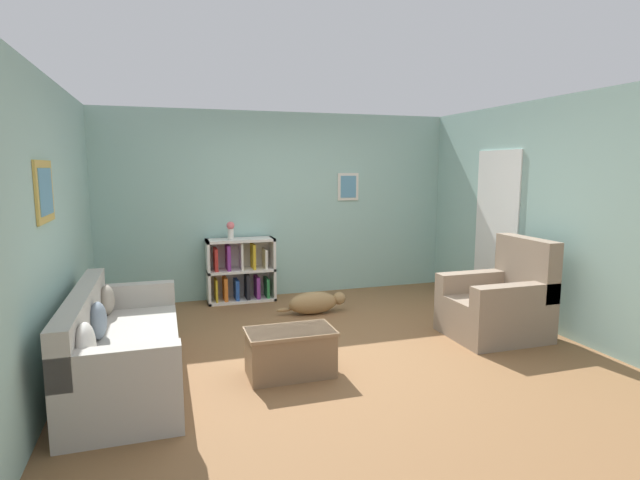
{
  "coord_description": "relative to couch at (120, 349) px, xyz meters",
  "views": [
    {
      "loc": [
        -1.62,
        -4.72,
        1.84
      ],
      "look_at": [
        0.0,
        0.4,
        1.05
      ],
      "focal_mm": 28.0,
      "sensor_mm": 36.0,
      "label": 1
    }
  ],
  "objects": [
    {
      "name": "ground_plane",
      "position": [
        2.02,
        0.34,
        -0.3
      ],
      "size": [
        14.0,
        14.0,
        0.0
      ],
      "primitive_type": "plane",
      "color": "brown"
    },
    {
      "name": "wall_back",
      "position": [
        2.02,
        2.59,
        1.0
      ],
      "size": [
        5.6,
        0.13,
        2.6
      ],
      "color": "#93BCB2",
      "rests_on": "ground_plane"
    },
    {
      "name": "wall_left",
      "position": [
        -0.53,
        0.34,
        1.0
      ],
      "size": [
        0.13,
        5.0,
        2.6
      ],
      "color": "#93BCB2",
      "rests_on": "ground_plane"
    },
    {
      "name": "wall_right",
      "position": [
        4.56,
        0.36,
        0.99
      ],
      "size": [
        0.16,
        5.0,
        2.6
      ],
      "color": "#93BCB2",
      "rests_on": "ground_plane"
    },
    {
      "name": "couch",
      "position": [
        0.0,
        0.0,
        0.0
      ],
      "size": [
        0.84,
        2.08,
        0.82
      ],
      "color": "#ADA89E",
      "rests_on": "ground_plane"
    },
    {
      "name": "bookshelf",
      "position": [
        1.38,
        2.37,
        0.11
      ],
      "size": [
        0.92,
        0.34,
        0.87
      ],
      "color": "silver",
      "rests_on": "ground_plane"
    },
    {
      "name": "recliner_chair",
      "position": [
        3.86,
        0.06,
        0.06
      ],
      "size": [
        0.97,
        0.85,
        1.07
      ],
      "color": "gray",
      "rests_on": "ground_plane"
    },
    {
      "name": "coffee_table",
      "position": [
        1.42,
        -0.26,
        -0.08
      ],
      "size": [
        0.78,
        0.44,
        0.42
      ],
      "color": "#846647",
      "rests_on": "ground_plane"
    },
    {
      "name": "dog",
      "position": [
        2.18,
        1.47,
        -0.16
      ],
      "size": [
        0.9,
        0.25,
        0.28
      ],
      "color": "#9E7A4C",
      "rests_on": "ground_plane"
    },
    {
      "name": "vase",
      "position": [
        1.26,
        2.35,
        0.7
      ],
      "size": [
        0.11,
        0.11,
        0.24
      ],
      "color": "silver",
      "rests_on": "bookshelf"
    }
  ]
}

